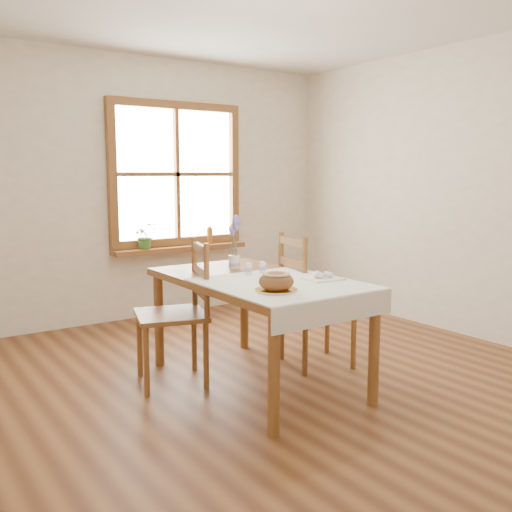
{
  "coord_description": "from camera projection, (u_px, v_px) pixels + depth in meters",
  "views": [
    {
      "loc": [
        -2.18,
        -2.86,
        1.45
      ],
      "look_at": [
        0.0,
        0.3,
        0.9
      ],
      "focal_mm": 40.0,
      "sensor_mm": 36.0,
      "label": 1
    }
  ],
  "objects": [
    {
      "name": "room_walls",
      "position": [
        284.0,
        133.0,
        3.52
      ],
      "size": [
        4.6,
        5.1,
        2.65
      ],
      "color": "white",
      "rests_on": "ground"
    },
    {
      "name": "bread_loaf",
      "position": [
        276.0,
        280.0,
        3.39
      ],
      "size": [
        0.21,
        0.21,
        0.12
      ],
      "primitive_type": "ellipsoid",
      "color": "#935834",
      "rests_on": "bread_plate"
    },
    {
      "name": "table_linen",
      "position": [
        283.0,
        284.0,
        3.65
      ],
      "size": [
        0.91,
        0.99,
        0.01
      ],
      "primitive_type": "cube",
      "color": "white",
      "rests_on": "dining_table"
    },
    {
      "name": "chair_right",
      "position": [
        317.0,
        299.0,
        4.34
      ],
      "size": [
        0.59,
        0.57,
        1.01
      ],
      "primitive_type": null,
      "rotation": [
        0.0,
        0.0,
        1.35
      ],
      "color": "brown",
      "rests_on": "ground"
    },
    {
      "name": "ground",
      "position": [
        282.0,
        396.0,
        3.76
      ],
      "size": [
        5.0,
        5.0,
        0.0
      ],
      "primitive_type": "plane",
      "color": "brown",
      "rests_on": "ground"
    },
    {
      "name": "eggs",
      "position": [
        323.0,
        275.0,
        3.78
      ],
      "size": [
        0.2,
        0.18,
        0.04
      ],
      "primitive_type": null,
      "rotation": [
        0.0,
        0.0,
        -0.09
      ],
      "color": "silver",
      "rests_on": "egg_napkin"
    },
    {
      "name": "potted_plant",
      "position": [
        145.0,
        239.0,
        5.66
      ],
      "size": [
        0.27,
        0.29,
        0.2
      ],
      "primitive_type": "imported",
      "rotation": [
        0.0,
        0.0,
        0.17
      ],
      "color": "#437D32",
      "rests_on": "window_sill"
    },
    {
      "name": "chair_left",
      "position": [
        171.0,
        313.0,
        3.95
      ],
      "size": [
        0.6,
        0.59,
        1.0
      ],
      "primitive_type": null,
      "rotation": [
        0.0,
        0.0,
        -1.86
      ],
      "color": "brown",
      "rests_on": "ground"
    },
    {
      "name": "flower_vase",
      "position": [
        234.0,
        263.0,
        4.24
      ],
      "size": [
        0.1,
        0.1,
        0.1
      ],
      "primitive_type": "cylinder",
      "rotation": [
        0.0,
        0.0,
        -0.15
      ],
      "color": "white",
      "rests_on": "dining_table"
    },
    {
      "name": "lavender_bouquet",
      "position": [
        234.0,
        238.0,
        4.21
      ],
      "size": [
        0.15,
        0.15,
        0.29
      ],
      "primitive_type": null,
      "color": "#7761AD",
      "rests_on": "flower_vase"
    },
    {
      "name": "dining_table",
      "position": [
        256.0,
        290.0,
        3.91
      ],
      "size": [
        0.9,
        1.6,
        0.75
      ],
      "color": "brown",
      "rests_on": "ground"
    },
    {
      "name": "window",
      "position": [
        176.0,
        174.0,
        5.85
      ],
      "size": [
        1.46,
        0.08,
        1.46
      ],
      "color": "brown",
      "rests_on": "ground"
    },
    {
      "name": "egg_napkin",
      "position": [
        323.0,
        278.0,
        3.79
      ],
      "size": [
        0.25,
        0.22,
        0.01
      ],
      "primitive_type": "cube",
      "rotation": [
        0.0,
        0.0,
        -0.09
      ],
      "color": "white",
      "rests_on": "table_linen"
    },
    {
      "name": "amber_bottle",
      "position": [
        210.0,
        235.0,
        6.08
      ],
      "size": [
        0.08,
        0.08,
        0.19
      ],
      "primitive_type": "cylinder",
      "rotation": [
        0.0,
        0.0,
        -0.32
      ],
      "color": "#9E5C1D",
      "rests_on": "window_sill"
    },
    {
      "name": "pepper_shaker",
      "position": [
        263.0,
        267.0,
        4.01
      ],
      "size": [
        0.06,
        0.06,
        0.09
      ],
      "primitive_type": "cylinder",
      "rotation": [
        0.0,
        0.0,
        0.37
      ],
      "color": "white",
      "rests_on": "table_linen"
    },
    {
      "name": "window_sill",
      "position": [
        181.0,
        248.0,
        5.9
      ],
      "size": [
        1.46,
        0.2,
        0.05
      ],
      "color": "brown",
      "rests_on": "ground"
    },
    {
      "name": "bread_plate",
      "position": [
        276.0,
        290.0,
        3.39
      ],
      "size": [
        0.32,
        0.32,
        0.01
      ],
      "primitive_type": "cylinder",
      "rotation": [
        0.0,
        0.0,
        0.36
      ],
      "color": "white",
      "rests_on": "table_linen"
    },
    {
      "name": "salt_shaker",
      "position": [
        248.0,
        269.0,
        3.93
      ],
      "size": [
        0.06,
        0.06,
        0.09
      ],
      "primitive_type": "cylinder",
      "rotation": [
        0.0,
        0.0,
        0.3
      ],
      "color": "white",
      "rests_on": "table_linen"
    }
  ]
}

